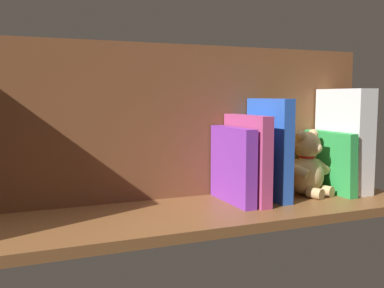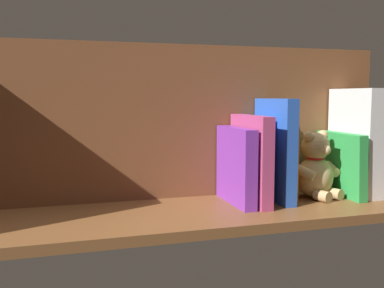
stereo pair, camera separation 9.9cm
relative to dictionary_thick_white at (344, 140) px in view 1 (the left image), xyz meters
The scene contains 10 objects.
ground_plane 48.36cm from the dictionary_thick_white, ahead, with size 112.76×30.82×2.20cm, color brown.
shelf_back_panel 47.27cm from the dictionary_thick_white, 12.22° to the right, with size 112.76×1.50×38.46cm, color brown.
dictionary_thick_white is the anchor object (origin of this frame).
book_0 7.42cm from the dictionary_thick_white, ahead, with size 2.49×18.28×16.29cm, color green.
teddy_bear 13.85cm from the dictionary_thick_white, ahead, with size 13.10×12.93×17.05cm.
book_1 21.05cm from the dictionary_thick_white, ahead, with size 1.87×13.37×18.27cm, color orange.
book_2 23.61cm from the dictionary_thick_white, ahead, with size 3.01×17.38×25.09cm, color blue.
book_3 27.32cm from the dictionary_thick_white, ahead, with size 2.37×12.92×20.26cm, color blue.
book_4 30.54cm from the dictionary_thick_white, ahead, with size 2.96×19.00×21.13cm, color #B23F72.
book_5 34.40cm from the dictionary_thick_white, ahead, with size 3.04×18.34×18.26cm, color purple.
Camera 1 is at (38.15, 91.35, 25.73)cm, focal length 41.61 mm.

